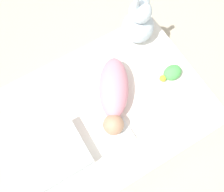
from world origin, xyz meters
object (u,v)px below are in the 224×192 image
(swaddled_baby, at_px, (114,92))
(bunny_plush, at_px, (139,23))
(pillow, at_px, (56,155))
(turtle_plush, at_px, (172,73))

(swaddled_baby, distance_m, bunny_plush, 0.48)
(pillow, distance_m, turtle_plush, 0.86)
(swaddled_baby, relative_size, pillow, 1.40)
(turtle_plush, bearing_deg, bunny_plush, -86.16)
(swaddled_baby, bearing_deg, pillow, -41.18)
(turtle_plush, bearing_deg, swaddled_baby, -8.82)
(bunny_plush, bearing_deg, turtle_plush, 93.84)
(pillow, bearing_deg, turtle_plush, -174.37)
(pillow, bearing_deg, bunny_plush, -151.55)
(pillow, xyz_separation_m, turtle_plush, (-0.86, -0.08, -0.01))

